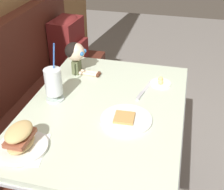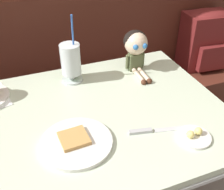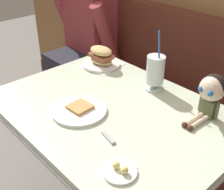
% 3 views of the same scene
% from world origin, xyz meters
% --- Properties ---
extents(booth_bench, '(2.60, 0.48, 1.00)m').
position_xyz_m(booth_bench, '(0.00, 0.81, 0.33)').
color(booth_bench, '#512319').
rests_on(booth_bench, ground).
extents(diner_table, '(1.11, 0.81, 0.74)m').
position_xyz_m(diner_table, '(0.00, 0.18, 0.54)').
color(diner_table, beige).
rests_on(diner_table, ground).
extents(toast_plate, '(0.25, 0.25, 0.03)m').
position_xyz_m(toast_plate, '(-0.08, 0.05, 0.75)').
color(toast_plate, white).
rests_on(toast_plate, diner_table).
extents(milkshake_glass, '(0.10, 0.10, 0.32)m').
position_xyz_m(milkshake_glass, '(0.01, 0.45, 0.84)').
color(milkshake_glass, silver).
rests_on(milkshake_glass, diner_table).
extents(butter_saucer, '(0.12, 0.12, 0.04)m').
position_xyz_m(butter_saucer, '(0.31, -0.07, 0.75)').
color(butter_saucer, white).
rests_on(butter_saucer, diner_table).
extents(butter_knife, '(0.23, 0.07, 0.01)m').
position_xyz_m(butter_knife, '(0.18, 0.01, 0.74)').
color(butter_knife, silver).
rests_on(butter_knife, diner_table).
extents(seated_doll, '(0.12, 0.22, 0.20)m').
position_xyz_m(seated_doll, '(0.32, 0.44, 0.87)').
color(seated_doll, '#5B6642').
rests_on(seated_doll, diner_table).
extents(backpack, '(0.32, 0.27, 0.41)m').
position_xyz_m(backpack, '(1.02, 0.78, 0.66)').
color(backpack, maroon).
rests_on(backpack, booth_bench).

